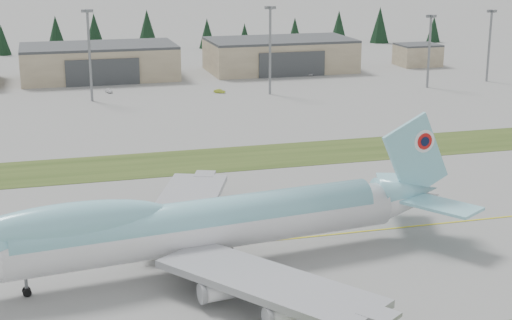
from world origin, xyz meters
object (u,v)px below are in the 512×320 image
object	(u,v)px
hangar_center	(99,62)
service_vehicle_a	(109,93)
hangar_right	(280,55)
service_vehicle_b	(220,93)
boeing_747_freighter	(203,224)
service_vehicle_c	(310,75)

from	to	relation	value
hangar_center	service_vehicle_a	bearing A→B (deg)	-88.99
hangar_center	hangar_right	bearing A→B (deg)	0.00
service_vehicle_a	service_vehicle_b	xyz separation A→B (m)	(30.73, -9.07, 0.00)
boeing_747_freighter	hangar_right	bearing A→B (deg)	62.17
service_vehicle_c	service_vehicle_b	bearing A→B (deg)	-124.04
boeing_747_freighter	hangar_right	distance (m)	167.29
hangar_right	boeing_747_freighter	bearing A→B (deg)	-110.64
service_vehicle_b	service_vehicle_c	world-z (taller)	service_vehicle_c
boeing_747_freighter	service_vehicle_a	distance (m)	131.29
boeing_747_freighter	service_vehicle_a	xyz separation A→B (m)	(-0.59, 131.15, -6.04)
hangar_center	service_vehicle_c	size ratio (longest dim) A/B	10.54
hangar_right	service_vehicle_b	distance (m)	45.26
hangar_center	service_vehicle_c	xyz separation A→B (m)	(66.80, -11.76, -5.39)
service_vehicle_b	service_vehicle_c	xyz separation A→B (m)	(35.62, 22.72, 0.00)
hangar_center	service_vehicle_c	distance (m)	68.04
hangar_center	service_vehicle_b	bearing A→B (deg)	-47.88
service_vehicle_c	service_vehicle_a	bearing A→B (deg)	-144.95
hangar_right	service_vehicle_b	world-z (taller)	hangar_right
service_vehicle_b	service_vehicle_c	distance (m)	42.25
boeing_747_freighter	service_vehicle_a	bearing A→B (deg)	83.06
boeing_747_freighter	hangar_right	xyz separation A→B (m)	(58.96, 156.55, -0.65)
boeing_747_freighter	service_vehicle_b	distance (m)	125.88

